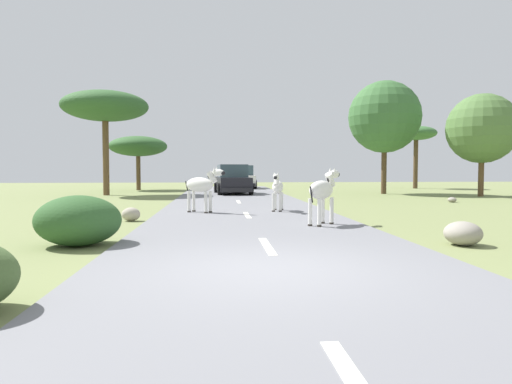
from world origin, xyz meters
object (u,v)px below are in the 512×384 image
(tree_6, at_px, (416,134))
(bush_2, at_px, (78,221))
(tree_4, at_px, (105,107))
(rock_1, at_px, (463,233))
(zebra_1, at_px, (202,185))
(zebra_3, at_px, (323,191))
(tree_2, at_px, (385,117))
(car_1, at_px, (233,180))
(zebra_0, at_px, (278,188))
(bush_1, at_px, (59,207))
(rock_3, at_px, (452,200))
(car_0, at_px, (241,178))
(rock_0, at_px, (131,214))
(tree_1, at_px, (482,129))
(tree_3, at_px, (138,146))

(tree_6, distance_m, bush_2, 31.46)
(tree_4, height_order, rock_1, tree_4)
(zebra_1, xyz_separation_m, zebra_3, (3.33, -3.74, -0.01))
(zebra_3, xyz_separation_m, tree_2, (7.36, 15.48, 3.70))
(car_1, bearing_deg, zebra_0, 91.39)
(bush_1, bearing_deg, rock_3, 15.44)
(tree_4, bearing_deg, car_1, 1.84)
(car_0, xyz_separation_m, bush_2, (-4.64, -25.98, -0.34))
(rock_0, bearing_deg, car_1, 76.05)
(tree_6, height_order, rock_3, tree_6)
(tree_1, bearing_deg, bush_1, -156.39)
(bush_1, height_order, rock_0, bush_1)
(zebra_1, height_order, bush_1, zebra_1)
(tree_1, xyz_separation_m, bush_1, (-19.91, -8.71, -3.51))
(car_0, distance_m, bush_1, 20.80)
(bush_2, xyz_separation_m, rock_3, (13.52, 10.87, -0.39))
(tree_3, height_order, bush_2, tree_3)
(zebra_1, bearing_deg, zebra_0, 130.81)
(tree_2, height_order, rock_1, tree_2)
(bush_2, bearing_deg, car_0, 79.87)
(tree_6, xyz_separation_m, rock_0, (-17.92, -21.06, -3.99))
(tree_3, bearing_deg, bush_1, -88.91)
(car_0, distance_m, car_1, 7.73)
(tree_3, bearing_deg, zebra_3, -68.78)
(car_1, relative_size, bush_1, 5.40)
(rock_1, distance_m, rock_3, 12.85)
(zebra_3, relative_size, rock_0, 2.86)
(zebra_1, bearing_deg, car_1, -153.15)
(car_0, bearing_deg, bush_1, 68.51)
(car_0, distance_m, tree_6, 13.94)
(bush_2, distance_m, rock_3, 17.35)
(car_1, distance_m, tree_6, 16.45)
(tree_6, distance_m, rock_3, 15.80)
(tree_2, height_order, tree_6, tree_2)
(zebra_1, height_order, bush_2, zebra_1)
(zebra_1, height_order, rock_1, zebra_1)
(bush_1, relative_size, rock_3, 2.04)
(rock_3, bearing_deg, tree_3, 140.55)
(zebra_1, distance_m, car_0, 19.76)
(bush_2, bearing_deg, rock_3, 38.80)
(zebra_0, xyz_separation_m, tree_3, (-7.74, 17.64, 2.25))
(rock_1, relative_size, rock_3, 1.95)
(tree_1, height_order, tree_3, tree_1)
(tree_3, distance_m, tree_4, 6.61)
(tree_3, relative_size, rock_1, 5.18)
(car_1, distance_m, rock_0, 14.39)
(zebra_1, relative_size, bush_1, 1.88)
(zebra_3, relative_size, tree_4, 0.26)
(zebra_0, height_order, rock_3, zebra_0)
(tree_1, xyz_separation_m, rock_3, (-3.90, -4.28, -3.63))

